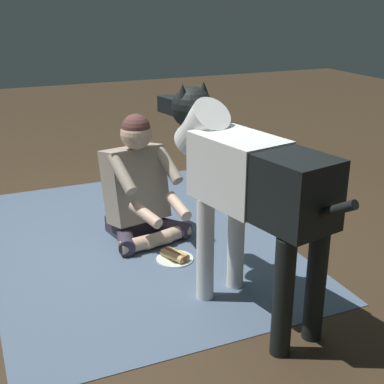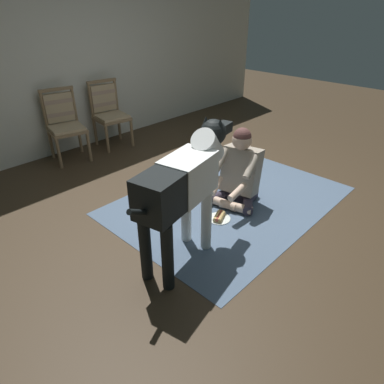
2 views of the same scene
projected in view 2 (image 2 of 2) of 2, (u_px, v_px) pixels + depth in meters
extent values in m
plane|color=#3D2E1E|center=(218.00, 197.00, 4.05)|extent=(13.99, 13.99, 0.00)
cube|color=beige|center=(82.00, 57.00, 4.98)|extent=(8.08, 0.10, 2.60)
cube|color=slate|center=(229.00, 200.00, 3.98)|extent=(2.60, 1.89, 0.01)
cylinder|color=olive|center=(89.00, 147.00, 4.83)|extent=(0.04, 0.04, 0.42)
cylinder|color=olive|center=(59.00, 154.00, 4.63)|extent=(0.04, 0.04, 0.42)
cylinder|color=olive|center=(80.00, 139.00, 5.13)|extent=(0.04, 0.04, 0.42)
cylinder|color=olive|center=(51.00, 144.00, 4.93)|extent=(0.04, 0.04, 0.42)
cube|color=olive|center=(67.00, 130.00, 4.77)|extent=(0.55, 0.55, 0.04)
cube|color=tan|center=(67.00, 128.00, 4.75)|extent=(0.51, 0.51, 0.04)
cylinder|color=olive|center=(74.00, 105.00, 4.88)|extent=(0.04, 0.04, 0.52)
cylinder|color=olive|center=(44.00, 109.00, 4.68)|extent=(0.04, 0.04, 0.52)
cube|color=olive|center=(56.00, 89.00, 4.66)|extent=(0.46, 0.14, 0.04)
cube|color=tan|center=(59.00, 108.00, 4.79)|extent=(0.38, 0.13, 0.40)
cube|color=gray|center=(58.00, 101.00, 4.74)|extent=(0.39, 0.14, 0.06)
cube|color=gray|center=(60.00, 114.00, 4.83)|extent=(0.39, 0.14, 0.06)
cylinder|color=olive|center=(132.00, 134.00, 5.32)|extent=(0.04, 0.04, 0.42)
cylinder|color=olive|center=(107.00, 140.00, 5.10)|extent=(0.04, 0.04, 0.42)
cylinder|color=olive|center=(119.00, 127.00, 5.61)|extent=(0.04, 0.04, 0.42)
cylinder|color=olive|center=(95.00, 132.00, 5.38)|extent=(0.04, 0.04, 0.42)
cube|color=olive|center=(112.00, 118.00, 5.24)|extent=(0.52, 0.52, 0.04)
cube|color=tan|center=(112.00, 116.00, 5.22)|extent=(0.48, 0.48, 0.04)
cylinder|color=olive|center=(116.00, 95.00, 5.35)|extent=(0.04, 0.04, 0.52)
cylinder|color=olive|center=(91.00, 99.00, 5.13)|extent=(0.04, 0.04, 0.52)
cube|color=olive|center=(101.00, 81.00, 5.12)|extent=(0.46, 0.11, 0.04)
cube|color=tan|center=(104.00, 98.00, 5.25)|extent=(0.38, 0.10, 0.40)
cube|color=gray|center=(103.00, 92.00, 5.20)|extent=(0.39, 0.11, 0.06)
cube|color=gray|center=(104.00, 104.00, 5.29)|extent=(0.39, 0.11, 0.06)
cube|color=#393141|center=(241.00, 193.00, 4.01)|extent=(0.31, 0.38, 0.12)
cylinder|color=#393141|center=(248.00, 202.00, 3.82)|extent=(0.39, 0.33, 0.11)
cylinder|color=beige|center=(236.00, 207.00, 3.74)|extent=(0.19, 0.37, 0.09)
cylinder|color=#393141|center=(223.00, 195.00, 3.96)|extent=(0.41, 0.20, 0.11)
cylinder|color=beige|center=(222.00, 203.00, 3.82)|extent=(0.14, 0.37, 0.09)
cube|color=#A09280|center=(241.00, 170.00, 3.83)|extent=(0.38, 0.45, 0.54)
cylinder|color=#A09280|center=(252.00, 166.00, 3.56)|extent=(0.30, 0.14, 0.24)
cylinder|color=beige|center=(237.00, 192.00, 3.55)|extent=(0.27, 0.09, 0.12)
cylinder|color=#A09280|center=(222.00, 159.00, 3.72)|extent=(0.30, 0.14, 0.24)
cylinder|color=beige|center=(216.00, 186.00, 3.66)|extent=(0.28, 0.16, 0.12)
sphere|color=beige|center=(242.00, 140.00, 3.61)|extent=(0.21, 0.21, 0.21)
sphere|color=brown|center=(242.00, 137.00, 3.60)|extent=(0.19, 0.19, 0.19)
cylinder|color=white|center=(186.00, 213.00, 3.20)|extent=(0.10, 0.10, 0.60)
cylinder|color=white|center=(206.00, 220.00, 3.10)|extent=(0.10, 0.10, 0.60)
cylinder|color=black|center=(145.00, 248.00, 2.75)|extent=(0.10, 0.10, 0.60)
cylinder|color=black|center=(168.00, 258.00, 2.65)|extent=(0.10, 0.10, 0.60)
cube|color=white|center=(188.00, 176.00, 2.82)|extent=(0.53, 0.40, 0.35)
cube|color=black|center=(162.00, 195.00, 2.55)|extent=(0.46, 0.37, 0.33)
cylinder|color=white|center=(208.00, 146.00, 2.98)|extent=(0.38, 0.28, 0.35)
sphere|color=black|center=(213.00, 132.00, 3.00)|extent=(0.23, 0.23, 0.23)
cube|color=black|center=(223.00, 128.00, 3.15)|extent=(0.19, 0.14, 0.09)
cone|color=black|center=(206.00, 122.00, 2.98)|extent=(0.10, 0.10, 0.10)
cone|color=black|center=(220.00, 124.00, 2.91)|extent=(0.10, 0.10, 0.10)
cylinder|color=black|center=(143.00, 213.00, 2.40)|extent=(0.31, 0.10, 0.20)
cylinder|color=white|center=(219.00, 219.00, 3.64)|extent=(0.24, 0.24, 0.01)
cylinder|color=tan|center=(221.00, 217.00, 3.62)|extent=(0.18, 0.12, 0.05)
cylinder|color=tan|center=(217.00, 216.00, 3.63)|extent=(0.18, 0.12, 0.05)
cylinder|color=#A74734|center=(219.00, 216.00, 3.62)|extent=(0.19, 0.11, 0.04)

